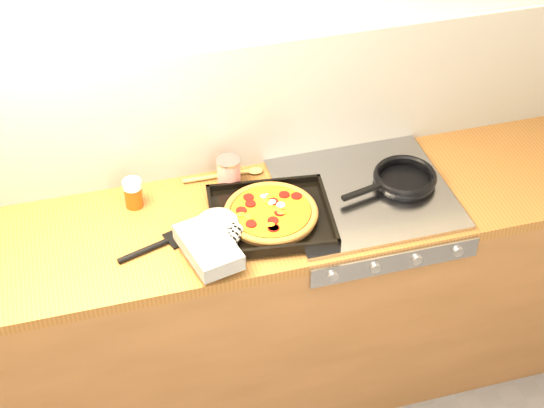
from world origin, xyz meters
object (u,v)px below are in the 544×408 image
object	(u,v)px
frying_pan	(404,178)
tomato_can	(229,173)
pizza_on_tray	(253,221)
juice_glass	(133,193)

from	to	relation	value
frying_pan	tomato_can	xyz separation A→B (m)	(-0.61, 0.17, 0.03)
frying_pan	tomato_can	distance (m)	0.63
pizza_on_tray	tomato_can	distance (m)	0.26
pizza_on_tray	juice_glass	world-z (taller)	juice_glass
frying_pan	juice_glass	size ratio (longest dim) A/B	3.64
tomato_can	juice_glass	size ratio (longest dim) A/B	1.11
pizza_on_tray	frying_pan	world-z (taller)	pizza_on_tray
frying_pan	tomato_can	size ratio (longest dim) A/B	3.27
tomato_can	frying_pan	bearing A→B (deg)	-15.18
frying_pan	juice_glass	bearing A→B (deg)	171.01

